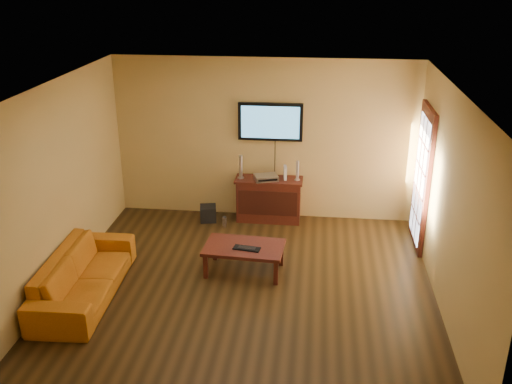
# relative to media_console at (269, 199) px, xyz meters

# --- Properties ---
(ground_plane) EXTENTS (5.00, 5.00, 0.00)m
(ground_plane) POSITION_rel_media_console_xyz_m (-0.10, -2.28, -0.37)
(ground_plane) COLOR black
(ground_plane) RESTS_ON ground
(room_walls) EXTENTS (5.00, 5.00, 5.00)m
(room_walls) POSITION_rel_media_console_xyz_m (-0.10, -1.65, 1.31)
(room_walls) COLOR tan
(room_walls) RESTS_ON ground
(french_door) EXTENTS (0.07, 1.02, 2.22)m
(french_door) POSITION_rel_media_console_xyz_m (2.36, -0.58, 0.68)
(french_door) COLOR #3E140E
(french_door) RESTS_ON ground
(media_console) EXTENTS (1.12, 0.43, 0.74)m
(media_console) POSITION_rel_media_console_xyz_m (0.00, 0.00, 0.00)
(media_console) COLOR #3E140E
(media_console) RESTS_ON ground
(television) EXTENTS (1.06, 0.08, 0.62)m
(television) POSITION_rel_media_console_xyz_m (0.00, 0.18, 1.29)
(television) COLOR black
(television) RESTS_ON ground
(coffee_table) EXTENTS (1.14, 0.73, 0.40)m
(coffee_table) POSITION_rel_media_console_xyz_m (-0.18, -1.78, -0.02)
(coffee_table) COLOR #3E140E
(coffee_table) RESTS_ON ground
(sofa) EXTENTS (0.67, 2.07, 0.80)m
(sofa) POSITION_rel_media_console_xyz_m (-2.18, -2.63, 0.03)
(sofa) COLOR #B66514
(sofa) RESTS_ON ground
(speaker_left) EXTENTS (0.11, 0.11, 0.40)m
(speaker_left) POSITION_rel_media_console_xyz_m (-0.47, -0.01, 0.55)
(speaker_left) COLOR silver
(speaker_left) RESTS_ON media_console
(speaker_right) EXTENTS (0.09, 0.09, 0.33)m
(speaker_right) POSITION_rel_media_console_xyz_m (0.47, -0.00, 0.52)
(speaker_right) COLOR silver
(speaker_right) RESTS_ON media_console
(av_receiver) EXTENTS (0.44, 0.37, 0.09)m
(av_receiver) POSITION_rel_media_console_xyz_m (-0.04, -0.05, 0.41)
(av_receiver) COLOR silver
(av_receiver) RESTS_ON media_console
(game_console) EXTENTS (0.07, 0.17, 0.23)m
(game_console) POSITION_rel_media_console_xyz_m (0.27, 0.03, 0.48)
(game_console) COLOR white
(game_console) RESTS_ON media_console
(subwoofer) EXTENTS (0.31, 0.31, 0.27)m
(subwoofer) POSITION_rel_media_console_xyz_m (-1.01, -0.15, -0.24)
(subwoofer) COLOR black
(subwoofer) RESTS_ON ground
(bottle) EXTENTS (0.07, 0.07, 0.21)m
(bottle) POSITION_rel_media_console_xyz_m (-0.70, -0.38, -0.28)
(bottle) COLOR white
(bottle) RESTS_ON ground
(keyboard) EXTENTS (0.39, 0.20, 0.02)m
(keyboard) POSITION_rel_media_console_xyz_m (-0.13, -1.86, 0.04)
(keyboard) COLOR black
(keyboard) RESTS_ON coffee_table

